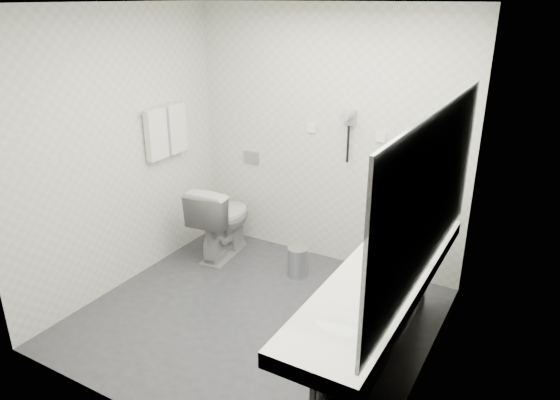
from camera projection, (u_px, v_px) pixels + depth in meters
The scene contains 29 objects.
floor at pixel (256, 317), 4.39m from camera, with size 2.80×2.80×0.00m, color #2E2E34.
ceiling at pixel (250, 3), 3.47m from camera, with size 2.80×2.80×0.00m, color silver.
wall_back at pixel (326, 140), 4.98m from camera, with size 2.80×2.80×0.00m, color silver.
wall_front at pixel (128, 245), 2.89m from camera, with size 2.80×2.80×0.00m, color silver.
wall_left at pixel (120, 152), 4.58m from camera, with size 2.60×2.60×0.00m, color silver.
wall_right at pixel (439, 214), 3.29m from camera, with size 2.60×2.60×0.00m, color silver.
vanity_counter at pixel (381, 279), 3.42m from camera, with size 0.55×2.20×0.10m, color white.
vanity_panel at pixel (380, 334), 3.56m from camera, with size 0.03×2.15×0.75m, color gray.
vanity_post_far at pixel (425, 270), 4.39m from camera, with size 0.06×0.06×0.75m, color silver.
mirror at pixel (432, 194), 3.06m from camera, with size 0.02×2.20×1.05m, color #B2BCC6.
basin_near at pixel (343, 325), 2.88m from camera, with size 0.40×0.31×0.05m, color white.
basin_far at pixel (411, 237), 3.93m from camera, with size 0.40×0.31×0.05m, color white.
faucet_near at pixel (377, 322), 2.76m from camera, with size 0.04×0.04×0.15m, color silver.
faucet_far at pixel (438, 232), 3.81m from camera, with size 0.04×0.04×0.15m, color silver.
soap_bottle_a at pixel (382, 256), 3.52m from camera, with size 0.04×0.04×0.09m, color beige.
soap_bottle_b at pixel (378, 260), 3.47m from camera, with size 0.06×0.06×0.08m, color beige.
glass_left at pixel (426, 258), 3.48m from camera, with size 0.06×0.06×0.10m, color silver.
toilet at pixel (222, 219), 5.33m from camera, with size 0.44×0.78×0.79m, color white.
flush_plate at pixel (251, 157), 5.47m from camera, with size 0.18×0.02×0.12m, color #B2B5BA.
pedal_bin at pixel (298, 262), 5.01m from camera, with size 0.20×0.20×0.28m, color #B2B5BA.
bin_lid at pixel (298, 249), 4.95m from camera, with size 0.20×0.20×0.01m, color #B2B5BA.
towel_rail at pixel (164, 108), 4.89m from camera, with size 0.02×0.02×0.62m, color silver.
towel_near at pixel (156, 134), 4.85m from camera, with size 0.07×0.24×0.48m, color white.
towel_far at pixel (176, 128), 5.08m from camera, with size 0.07×0.24×0.48m, color white.
dryer_cradle at pixel (350, 118), 4.75m from camera, with size 0.10×0.04×0.14m, color gray.
dryer_barrel at pixel (347, 116), 4.68m from camera, with size 0.08×0.08×0.14m, color gray.
dryer_cord at pixel (348, 144), 4.83m from camera, with size 0.02×0.02×0.35m, color black.
switch_plate_a at pixel (311, 128), 5.00m from camera, with size 0.09×0.02×0.09m, color white.
switch_plate_b at pixel (381, 137), 4.68m from camera, with size 0.09×0.02×0.09m, color white.
Camera 1 is at (2.02, -3.12, 2.55)m, focal length 33.18 mm.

